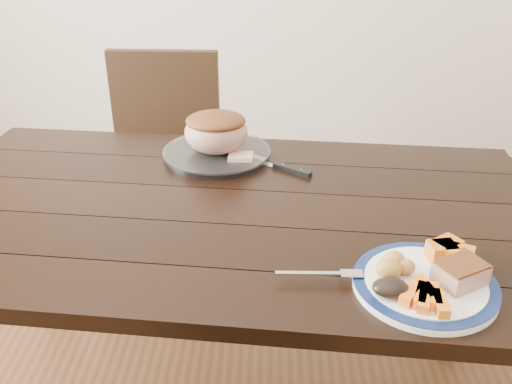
{
  "coord_description": "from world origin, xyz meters",
  "views": [
    {
      "loc": [
        0.12,
        -1.26,
        1.46
      ],
      "look_at": [
        0.08,
        -0.02,
        0.8
      ],
      "focal_mm": 40.0,
      "sensor_mm": 36.0,
      "label": 1
    }
  ],
  "objects_px": {
    "pork_slice": "(460,274)",
    "roast_joint": "(216,133)",
    "dining_table": "(226,236)",
    "chair_far": "(164,162)",
    "serving_platter": "(217,155)",
    "dinner_plate": "(425,285)",
    "fork": "(326,274)",
    "carving_knife": "(280,167)"
  },
  "relations": [
    {
      "from": "dining_table",
      "to": "dinner_plate",
      "type": "relative_size",
      "value": 5.83
    },
    {
      "from": "serving_platter",
      "to": "roast_joint",
      "type": "height_order",
      "value": "roast_joint"
    },
    {
      "from": "roast_joint",
      "to": "chair_far",
      "type": "bearing_deg",
      "value": 119.85
    },
    {
      "from": "serving_platter",
      "to": "dinner_plate",
      "type": "bearing_deg",
      "value": -52.74
    },
    {
      "from": "fork",
      "to": "dinner_plate",
      "type": "bearing_deg",
      "value": -5.18
    },
    {
      "from": "pork_slice",
      "to": "roast_joint",
      "type": "distance_m",
      "value": 0.83
    },
    {
      "from": "dining_table",
      "to": "pork_slice",
      "type": "distance_m",
      "value": 0.61
    },
    {
      "from": "chair_far",
      "to": "fork",
      "type": "relative_size",
      "value": 5.23
    },
    {
      "from": "dinner_plate",
      "to": "roast_joint",
      "type": "xyz_separation_m",
      "value": [
        -0.47,
        0.62,
        0.07
      ]
    },
    {
      "from": "dining_table",
      "to": "carving_knife",
      "type": "relative_size",
      "value": 5.99
    },
    {
      "from": "serving_platter",
      "to": "carving_knife",
      "type": "xyz_separation_m",
      "value": [
        0.19,
        -0.07,
        -0.0
      ]
    },
    {
      "from": "dinner_plate",
      "to": "serving_platter",
      "type": "bearing_deg",
      "value": 127.26
    },
    {
      "from": "dinner_plate",
      "to": "roast_joint",
      "type": "relative_size",
      "value": 1.54
    },
    {
      "from": "serving_platter",
      "to": "pork_slice",
      "type": "distance_m",
      "value": 0.83
    },
    {
      "from": "roast_joint",
      "to": "carving_knife",
      "type": "relative_size",
      "value": 0.67
    },
    {
      "from": "pork_slice",
      "to": "fork",
      "type": "height_order",
      "value": "pork_slice"
    },
    {
      "from": "dining_table",
      "to": "chair_far",
      "type": "height_order",
      "value": "chair_far"
    },
    {
      "from": "dining_table",
      "to": "serving_platter",
      "type": "distance_m",
      "value": 0.32
    },
    {
      "from": "serving_platter",
      "to": "chair_far",
      "type": "bearing_deg",
      "value": 119.85
    },
    {
      "from": "dining_table",
      "to": "pork_slice",
      "type": "xyz_separation_m",
      "value": [
        0.49,
        -0.33,
        0.13
      ]
    },
    {
      "from": "dining_table",
      "to": "roast_joint",
      "type": "xyz_separation_m",
      "value": [
        -0.05,
        0.3,
        0.17
      ]
    },
    {
      "from": "dining_table",
      "to": "chair_far",
      "type": "bearing_deg",
      "value": 112.17
    },
    {
      "from": "dining_table",
      "to": "serving_platter",
      "type": "bearing_deg",
      "value": 98.96
    },
    {
      "from": "chair_far",
      "to": "carving_knife",
      "type": "distance_m",
      "value": 0.72
    },
    {
      "from": "serving_platter",
      "to": "fork",
      "type": "bearing_deg",
      "value": -65.52
    },
    {
      "from": "pork_slice",
      "to": "dining_table",
      "type": "bearing_deg",
      "value": 145.84
    },
    {
      "from": "chair_far",
      "to": "fork",
      "type": "xyz_separation_m",
      "value": [
        0.53,
        -1.05,
        0.25
      ]
    },
    {
      "from": "chair_far",
      "to": "serving_platter",
      "type": "bearing_deg",
      "value": 120.78
    },
    {
      "from": "pork_slice",
      "to": "roast_joint",
      "type": "xyz_separation_m",
      "value": [
        -0.54,
        0.63,
        0.04
      ]
    },
    {
      "from": "dining_table",
      "to": "fork",
      "type": "bearing_deg",
      "value": -53.65
    },
    {
      "from": "roast_joint",
      "to": "carving_knife",
      "type": "distance_m",
      "value": 0.22
    },
    {
      "from": "roast_joint",
      "to": "fork",
      "type": "bearing_deg",
      "value": -65.52
    },
    {
      "from": "dining_table",
      "to": "carving_knife",
      "type": "xyz_separation_m",
      "value": [
        0.14,
        0.22,
        0.1
      ]
    },
    {
      "from": "chair_far",
      "to": "serving_platter",
      "type": "relative_size",
      "value": 2.99
    },
    {
      "from": "fork",
      "to": "roast_joint",
      "type": "relative_size",
      "value": 0.95
    },
    {
      "from": "serving_platter",
      "to": "pork_slice",
      "type": "xyz_separation_m",
      "value": [
        0.54,
        -0.63,
        0.03
      ]
    },
    {
      "from": "dinner_plate",
      "to": "roast_joint",
      "type": "distance_m",
      "value": 0.79
    },
    {
      "from": "roast_joint",
      "to": "dining_table",
      "type": "bearing_deg",
      "value": -81.04
    },
    {
      "from": "chair_far",
      "to": "pork_slice",
      "type": "height_order",
      "value": "chair_far"
    },
    {
      "from": "dining_table",
      "to": "dinner_plate",
      "type": "height_order",
      "value": "dinner_plate"
    },
    {
      "from": "fork",
      "to": "roast_joint",
      "type": "height_order",
      "value": "roast_joint"
    },
    {
      "from": "carving_knife",
      "to": "fork",
      "type": "bearing_deg",
      "value": -47.31
    }
  ]
}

